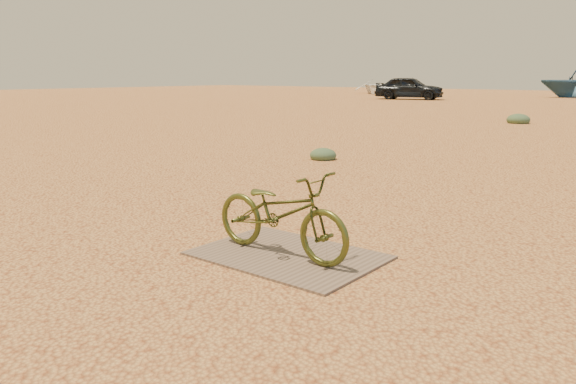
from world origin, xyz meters
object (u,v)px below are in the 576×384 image
Objects in this scene: bicycle at (281,213)px; plywood_board at (288,255)px; car at (409,88)px; boat_near_left at (381,87)px; boat_far_left at (575,80)px.

plywood_board is at bearing -38.93° from bicycle.
plywood_board is at bearing -168.80° from car.
boat_near_left is at bearing 29.33° from bicycle.
bicycle is 42.08m from boat_far_left.
boat_far_left reaches higher than plywood_board.
boat_near_left reaches higher than plywood_board.
plywood_board is at bearing -23.60° from boat_far_left.
boat_near_left is (-21.40, 39.59, 0.61)m from plywood_board.
car reaches higher than bicycle.
boat_far_left reaches higher than car.
car reaches higher than plywood_board.
plywood_board is 0.42m from bicycle.
boat_near_left is at bearing -115.13° from boat_far_left.
boat_far_left is at bearing -27.61° from boat_near_left.
plywood_board is 34.53m from car.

